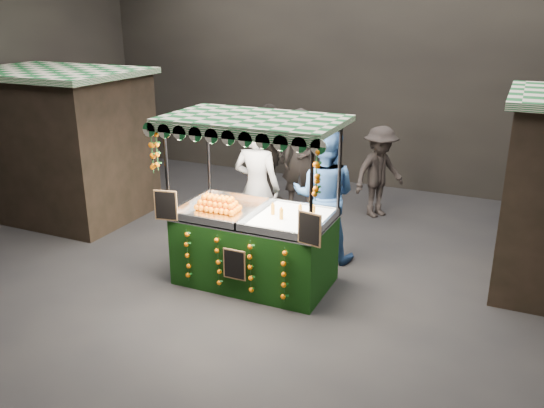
% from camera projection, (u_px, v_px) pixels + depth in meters
% --- Properties ---
extents(ground, '(12.00, 12.00, 0.00)m').
position_uv_depth(ground, '(258.00, 278.00, 7.91)').
color(ground, black).
rests_on(ground, ground).
extents(market_hall, '(12.10, 10.10, 5.05)m').
position_uv_depth(market_hall, '(256.00, 26.00, 6.80)').
color(market_hall, black).
rests_on(market_hall, ground).
extents(neighbour_stall_left, '(3.00, 2.20, 2.60)m').
position_uv_depth(neighbour_stall_left, '(60.00, 143.00, 10.05)').
color(neighbour_stall_left, black).
rests_on(neighbour_stall_left, ground).
extents(juice_stall, '(2.37, 1.39, 2.30)m').
position_uv_depth(juice_stall, '(254.00, 235.00, 7.56)').
color(juice_stall, black).
rests_on(juice_stall, ground).
extents(vendor_grey, '(0.75, 0.51, 2.00)m').
position_uv_depth(vendor_grey, '(257.00, 188.00, 8.55)').
color(vendor_grey, gray).
rests_on(vendor_grey, ground).
extents(vendor_blue, '(1.06, 0.88, 1.98)m').
position_uv_depth(vendor_blue, '(324.00, 196.00, 8.25)').
color(vendor_blue, '#294C84').
rests_on(vendor_blue, ground).
extents(shopper_0, '(0.78, 0.62, 1.89)m').
position_uv_depth(shopper_0, '(301.00, 160.00, 10.35)').
color(shopper_0, '#2E2826').
rests_on(shopper_0, ground).
extents(shopper_1, '(0.92, 0.82, 1.56)m').
position_uv_depth(shopper_1, '(542.00, 195.00, 8.94)').
color(shopper_1, '#2B2523').
rests_on(shopper_1, ground).
extents(shopper_2, '(1.17, 1.07, 1.92)m').
position_uv_depth(shopper_2, '(269.00, 154.00, 10.68)').
color(shopper_2, black).
rests_on(shopper_2, ground).
extents(shopper_3, '(1.11, 1.23, 1.65)m').
position_uv_depth(shopper_3, '(379.00, 172.00, 10.03)').
color(shopper_3, '#2A2422').
rests_on(shopper_3, ground).
extents(shopper_4, '(0.93, 0.70, 1.72)m').
position_uv_depth(shopper_4, '(139.00, 140.00, 12.29)').
color(shopper_4, black).
rests_on(shopper_4, ground).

